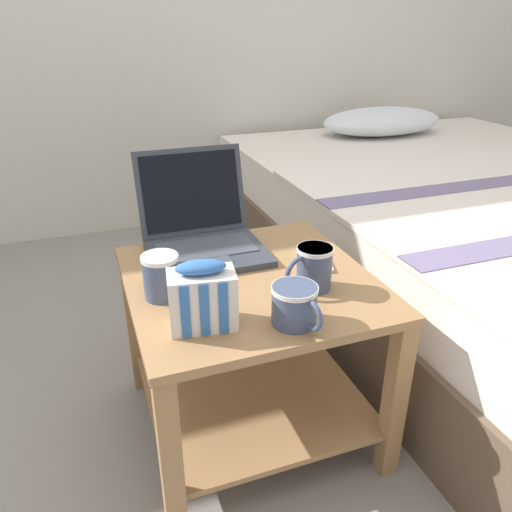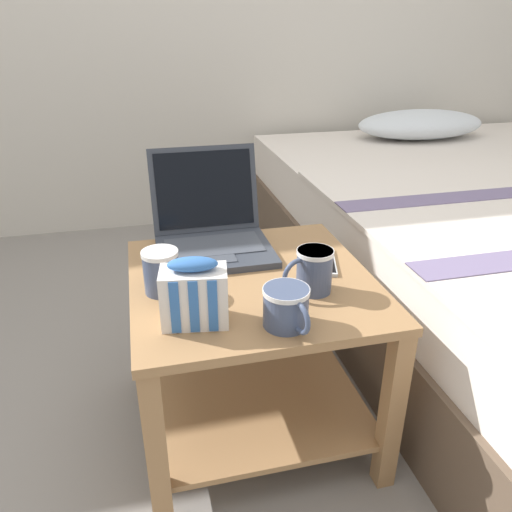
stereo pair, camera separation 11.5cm
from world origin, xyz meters
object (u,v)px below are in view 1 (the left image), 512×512
at_px(laptop, 202,232).
at_px(cell_phone, 315,258).
at_px(mug_front_left, 160,274).
at_px(mug_mid_center, 295,303).
at_px(bed, 477,226).
at_px(mug_front_right, 313,266).
at_px(snack_bag, 202,297).

distance_m(laptop, cell_phone, 0.31).
xyz_separation_m(mug_front_left, mug_mid_center, (0.24, -0.21, -0.01)).
bearing_deg(bed, mug_front_right, -150.89).
relative_size(laptop, cell_phone, 1.82).
relative_size(mug_mid_center, cell_phone, 0.76).
bearing_deg(cell_phone, mug_front_left, -172.92).
distance_m(mug_front_left, cell_phone, 0.42).
bearing_deg(laptop, mug_front_left, -124.91).
xyz_separation_m(bed, laptop, (-1.25, -0.29, 0.26)).
distance_m(laptop, snack_bag, 0.38).
xyz_separation_m(mug_mid_center, snack_bag, (-0.18, 0.06, 0.02)).
relative_size(mug_front_left, mug_mid_center, 0.96).
height_order(mug_front_right, mug_mid_center, mug_front_right).
relative_size(bed, cell_phone, 12.26).
bearing_deg(bed, mug_mid_center, -148.39).
bearing_deg(snack_bag, laptop, 75.83).
bearing_deg(mug_front_right, cell_phone, 61.41).
bearing_deg(cell_phone, mug_front_right, -118.59).
xyz_separation_m(mug_mid_center, cell_phone, (0.17, 0.26, -0.04)).
relative_size(bed, mug_front_right, 16.71).
distance_m(snack_bag, cell_phone, 0.41).
height_order(mug_front_left, cell_phone, mug_front_left).
distance_m(bed, snack_bag, 1.53).
relative_size(mug_mid_center, snack_bag, 0.89).
height_order(mug_mid_center, snack_bag, snack_bag).
bearing_deg(mug_front_left, cell_phone, 7.08).
bearing_deg(cell_phone, bed, 24.81).
height_order(mug_mid_center, cell_phone, mug_mid_center).
height_order(snack_bag, cell_phone, snack_bag).
relative_size(bed, snack_bag, 14.36).
distance_m(mug_front_right, snack_bag, 0.29).
distance_m(mug_mid_center, snack_bag, 0.19).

